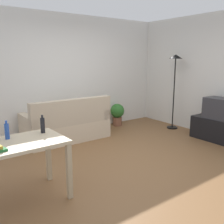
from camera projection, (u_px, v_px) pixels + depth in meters
ground_plane at (124, 161)px, 4.34m from camera, size 5.20×4.40×0.02m
wall_rear at (65, 75)px, 5.79m from camera, size 5.20×0.10×2.70m
wall_right at (216, 75)px, 5.56m from camera, size 0.10×4.40×2.70m
couch at (67, 126)px, 5.36m from camera, size 1.76×0.84×0.92m
tv_stand at (218, 130)px, 5.30m from camera, size 0.44×1.10×0.48m
tv at (220, 109)px, 5.20m from camera, size 0.41×0.60×0.44m
torchiere_lamp at (175, 71)px, 6.03m from camera, size 0.32×0.32×1.81m
desk at (13, 152)px, 2.94m from camera, size 1.22×0.73×0.76m
potted_plant at (117, 113)px, 6.52m from camera, size 0.36×0.36×0.57m
bottle_blue at (7, 131)px, 3.03m from camera, size 0.05×0.05×0.23m
bottle_dark at (43, 125)px, 3.29m from camera, size 0.06×0.06×0.24m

